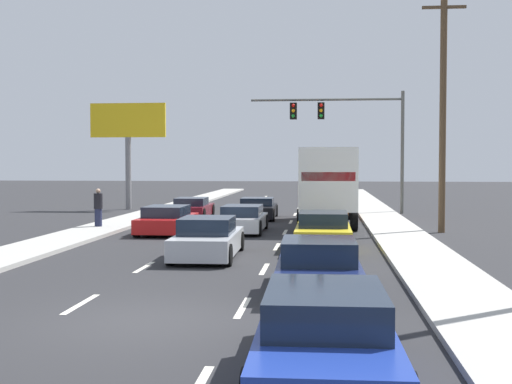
{
  "coord_description": "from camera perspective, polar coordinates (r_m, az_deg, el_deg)",
  "views": [
    {
      "loc": [
        3.33,
        -12.22,
        2.94
      ],
      "look_at": [
        0.69,
        13.99,
        1.8
      ],
      "focal_mm": 47.46,
      "sensor_mm": 36.0,
      "label": 1
    }
  ],
  "objects": [
    {
      "name": "pedestrian_near_corner",
      "position": [
        30.57,
        -13.15,
        -1.29
      ],
      "size": [
        0.38,
        0.38,
        1.67
      ],
      "color": "#1E233F",
      "rests_on": "sidewalk_left"
    },
    {
      "name": "car_maroon",
      "position": [
        35.99,
        -5.41,
        -1.4
      ],
      "size": [
        1.93,
        4.32,
        1.1
      ],
      "color": "maroon",
      "rests_on": "ground_plane"
    },
    {
      "name": "traffic_signal_mast",
      "position": [
        39.81,
        7.05,
        5.93
      ],
      "size": [
        8.89,
        0.69,
        7.08
      ],
      "color": "#595B56",
      "rests_on": "ground_plane"
    },
    {
      "name": "car_silver",
      "position": [
        21.05,
        -4.08,
        -3.99
      ],
      "size": [
        1.96,
        4.57,
        1.27
      ],
      "color": "#B7BABF",
      "rests_on": "ground_plane"
    },
    {
      "name": "box_truck",
      "position": [
        31.55,
        5.96,
        0.86
      ],
      "size": [
        2.68,
        9.19,
        3.57
      ],
      "color": "white",
      "rests_on": "ground_plane"
    },
    {
      "name": "sidewalk_left",
      "position": [
        33.77,
        -10.95,
        -2.45
      ],
      "size": [
        2.21,
        80.0,
        0.14
      ],
      "primitive_type": "cube",
      "color": "#B2AFA8",
      "rests_on": "ground_plane"
    },
    {
      "name": "roadside_billboard",
      "position": [
        43.28,
        -10.74,
        4.98
      ],
      "size": [
        4.79,
        0.36,
        6.67
      ],
      "color": "slate",
      "rests_on": "ground_plane"
    },
    {
      "name": "car_navy",
      "position": [
        15.45,
        5.29,
        -6.37
      ],
      "size": [
        2.01,
        4.05,
        1.24
      ],
      "color": "#141E4C",
      "rests_on": "ground_plane"
    },
    {
      "name": "ground_plane",
      "position": [
        37.48,
        0.63,
        -2.02
      ],
      "size": [
        140.0,
        140.0,
        0.0
      ],
      "primitive_type": "plane",
      "color": "#2B2B2D"
    },
    {
      "name": "lane_markings",
      "position": [
        31.34,
        -0.38,
        -2.9
      ],
      "size": [
        3.54,
        57.0,
        0.01
      ],
      "color": "silver",
      "rests_on": "ground_plane"
    },
    {
      "name": "car_white",
      "position": [
        28.67,
        -1.15,
        -2.33
      ],
      "size": [
        1.9,
        4.24,
        1.14
      ],
      "color": "white",
      "rests_on": "ground_plane"
    },
    {
      "name": "utility_pole_mid",
      "position": [
        29.53,
        15.47,
        6.67
      ],
      "size": [
        1.8,
        0.28,
        10.01
      ],
      "color": "brown",
      "rests_on": "ground_plane"
    },
    {
      "name": "car_black",
      "position": [
        35.49,
        0.11,
        -1.45
      ],
      "size": [
        2.05,
        4.39,
        1.11
      ],
      "color": "black",
      "rests_on": "ground_plane"
    },
    {
      "name": "car_blue",
      "position": [
        9.57,
        5.86,
        -11.94
      ],
      "size": [
        2.01,
        4.68,
        1.21
      ],
      "color": "#1E389E",
      "rests_on": "ground_plane"
    },
    {
      "name": "car_yellow",
      "position": [
        23.04,
        5.68,
        -3.38
      ],
      "size": [
        1.92,
        4.36,
        1.28
      ],
      "color": "yellow",
      "rests_on": "ground_plane"
    },
    {
      "name": "sidewalk_right",
      "position": [
        32.49,
        11.08,
        -2.64
      ],
      "size": [
        2.21,
        80.0,
        0.14
      ],
      "primitive_type": "cube",
      "color": "#B2AFA8",
      "rests_on": "ground_plane"
    },
    {
      "name": "car_red",
      "position": [
        28.49,
        -7.5,
        -2.38
      ],
      "size": [
        1.95,
        4.37,
        1.15
      ],
      "color": "red",
      "rests_on": "ground_plane"
    }
  ]
}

